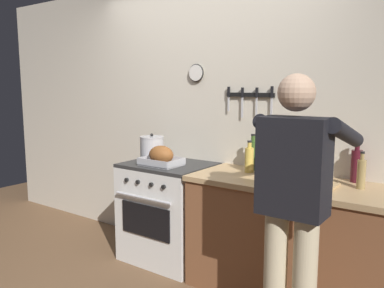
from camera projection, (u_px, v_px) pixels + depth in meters
The scene contains 13 objects.
wall_back at pixel (211, 118), 3.68m from camera, with size 6.00×0.13×2.60m.
counter_block at pixel (325, 247), 2.82m from camera, with size 2.03×0.65×0.90m.
stove at pixel (168, 211), 3.64m from camera, with size 0.76×0.67×0.90m.
person_cook at pixel (294, 198), 2.29m from camera, with size 0.51×0.63×1.66m.
roasting_pan at pixel (161, 157), 3.48m from camera, with size 0.35×0.26×0.17m.
stock_pot at pixel (152, 149), 3.68m from camera, with size 0.22×0.22×0.26m.
cutting_board at pixel (309, 184), 2.78m from camera, with size 0.36×0.24×0.02m, color tan.
bottle_wine_red at pixel (356, 165), 2.86m from camera, with size 0.08×0.08×0.30m.
bottle_vinegar at pixel (361, 173), 2.68m from camera, with size 0.06×0.06×0.26m.
bottle_hot_sauce at pixel (273, 162), 3.20m from camera, with size 0.05×0.05×0.21m.
bottle_soy_sauce at pixel (263, 162), 3.18m from camera, with size 0.06×0.06×0.21m.
bottle_olive_oil at pixel (253, 155), 3.28m from camera, with size 0.07×0.07×0.30m.
bottle_cooking_oil at pixel (249, 159), 3.20m from camera, with size 0.07×0.07×0.26m.
Camera 1 is at (2.00, -1.75, 1.59)m, focal length 37.15 mm.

